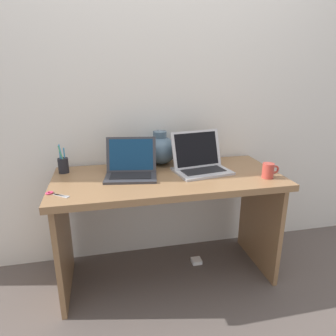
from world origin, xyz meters
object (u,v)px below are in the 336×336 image
object	(u,v)px
pen_cup	(63,165)
scissors	(53,194)
laptop_left	(131,166)
laptop_right	(199,161)
power_brick	(196,261)
coffee_mug	(268,171)
green_vase	(160,150)

from	to	relation	value
pen_cup	scissors	size ratio (longest dim) A/B	1.43
laptop_left	laptop_right	bearing A→B (deg)	0.19
laptop_right	power_brick	size ratio (longest dim) A/B	5.42
coffee_mug	power_brick	size ratio (longest dim) A/B	1.55
laptop_left	pen_cup	world-z (taller)	laptop_left
pen_cup	coffee_mug	bearing A→B (deg)	-16.63
laptop_left	power_brick	world-z (taller)	laptop_left
laptop_right	pen_cup	world-z (taller)	laptop_right
laptop_left	pen_cup	bearing A→B (deg)	161.03
green_vase	scissors	size ratio (longest dim) A/B	1.76
green_vase	coffee_mug	xyz separation A→B (m)	(0.59, -0.43, -0.06)
laptop_right	power_brick	xyz separation A→B (m)	(0.01, 0.02, -0.78)
green_vase	laptop_right	bearing A→B (deg)	-42.53
laptop_right	power_brick	world-z (taller)	laptop_right
laptop_left	green_vase	xyz separation A→B (m)	(0.22, 0.21, 0.04)
laptop_left	coffee_mug	world-z (taller)	laptop_left
laptop_left	coffee_mug	distance (m)	0.84
laptop_left	scissors	bearing A→B (deg)	-153.58
green_vase	power_brick	bearing A→B (deg)	-37.78
pen_cup	laptop_right	bearing A→B (deg)	-9.37
laptop_right	green_vase	bearing A→B (deg)	137.47
green_vase	power_brick	world-z (taller)	green_vase
laptop_right	coffee_mug	distance (m)	0.43
green_vase	scissors	bearing A→B (deg)	-147.37
laptop_right	scissors	bearing A→B (deg)	-166.09
coffee_mug	pen_cup	size ratio (longest dim) A/B	0.58
green_vase	pen_cup	distance (m)	0.65
laptop_left	laptop_right	xyz separation A→B (m)	(0.45, 0.00, 0.01)
coffee_mug	scissors	size ratio (longest dim) A/B	0.83
laptop_left	scissors	world-z (taller)	laptop_left
laptop_left	coffee_mug	xyz separation A→B (m)	(0.81, -0.22, -0.01)
scissors	power_brick	size ratio (longest dim) A/B	1.86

